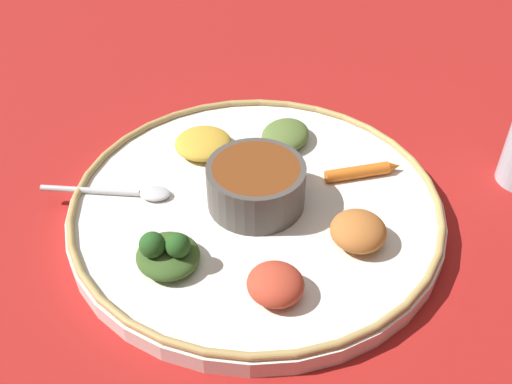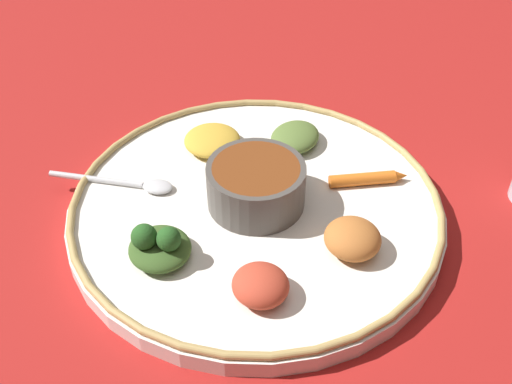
{
  "view_description": "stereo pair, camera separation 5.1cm",
  "coord_description": "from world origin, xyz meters",
  "px_view_note": "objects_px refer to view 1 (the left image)",
  "views": [
    {
      "loc": [
        0.33,
        0.35,
        0.45
      ],
      "look_at": [
        0.0,
        0.0,
        0.03
      ],
      "focal_mm": 42.07,
      "sensor_mm": 36.0,
      "label": 1
    },
    {
      "loc": [
        0.3,
        0.38,
        0.45
      ],
      "look_at": [
        0.0,
        0.0,
        0.03
      ],
      "focal_mm": 42.07,
      "sensor_mm": 36.0,
      "label": 2
    }
  ],
  "objects_px": {
    "center_bowl": "(256,184)",
    "greens_pile": "(167,253)",
    "spoon": "(127,192)",
    "carrot_near_spoon": "(362,171)"
  },
  "relations": [
    {
      "from": "center_bowl",
      "to": "spoon",
      "type": "xyz_separation_m",
      "value": [
        0.09,
        -0.11,
        -0.02
      ]
    },
    {
      "from": "center_bowl",
      "to": "greens_pile",
      "type": "relative_size",
      "value": 1.49
    },
    {
      "from": "center_bowl",
      "to": "carrot_near_spoon",
      "type": "bearing_deg",
      "value": 156.83
    },
    {
      "from": "center_bowl",
      "to": "spoon",
      "type": "height_order",
      "value": "center_bowl"
    },
    {
      "from": "center_bowl",
      "to": "spoon",
      "type": "bearing_deg",
      "value": -48.53
    },
    {
      "from": "spoon",
      "to": "carrot_near_spoon",
      "type": "height_order",
      "value": "carrot_near_spoon"
    },
    {
      "from": "greens_pile",
      "to": "carrot_near_spoon",
      "type": "height_order",
      "value": "greens_pile"
    },
    {
      "from": "center_bowl",
      "to": "greens_pile",
      "type": "xyz_separation_m",
      "value": [
        0.12,
        0.01,
        -0.01
      ]
    },
    {
      "from": "center_bowl",
      "to": "spoon",
      "type": "distance_m",
      "value": 0.14
    },
    {
      "from": "center_bowl",
      "to": "spoon",
      "type": "relative_size",
      "value": 0.88
    }
  ]
}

